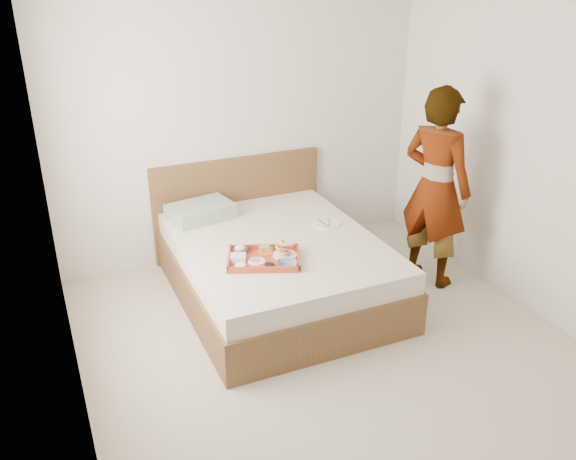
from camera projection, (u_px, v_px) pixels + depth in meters
The scene contains 18 objects.
ground at pixel (341, 358), 4.36m from camera, with size 3.50×4.00×0.01m, color beige.
wall_back at pixel (241, 119), 5.49m from camera, with size 3.50×0.01×2.60m, color silver.
wall_left at pixel (58, 237), 3.17m from camera, with size 0.01×4.00×2.60m, color silver.
wall_right at pixel (555, 156), 4.46m from camera, with size 0.01×4.00×2.60m, color silver.
bed at pixel (278, 268), 5.05m from camera, with size 1.65×2.00×0.53m, color brown.
headboard at pixel (238, 205), 5.77m from camera, with size 1.65×0.06×0.95m, color brown.
pillow at pixel (201, 211), 5.33m from camera, with size 0.54×0.37×0.13m, color #A0B6A4.
tray at pixel (264, 258), 4.58m from camera, with size 0.55×0.40×0.05m, color #BF422C.
prawn_plate at pixel (285, 255), 4.65m from camera, with size 0.19×0.19×0.01m, color white.
navy_bowl_big at pixel (287, 264), 4.47m from camera, with size 0.15×0.15×0.04m, color #1C2A49.
sauce_dish at pixel (270, 266), 4.45m from camera, with size 0.08×0.08×0.03m, color black.
meat_plate at pixel (257, 261), 4.55m from camera, with size 0.13×0.13×0.01m, color white.
bread_plate at pixel (266, 252), 4.70m from camera, with size 0.13×0.13×0.01m, color orange.
salad_bowl at pixel (240, 250), 4.69m from camera, with size 0.12×0.12×0.04m, color #1C2A49.
plastic_tub at pixel (238, 258), 4.56m from camera, with size 0.11×0.09×0.05m, color silver.
cheese_round at pixel (240, 266), 4.46m from camera, with size 0.08×0.08×0.03m, color white.
dinner_plate at pixel (326, 224), 5.23m from camera, with size 0.25×0.25×0.01m, color white.
person at pixel (436, 188), 5.09m from camera, with size 0.63×0.41×1.73m, color silver.
Camera 1 is at (-1.80, -3.12, 2.64)m, focal length 37.56 mm.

